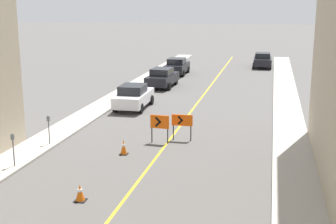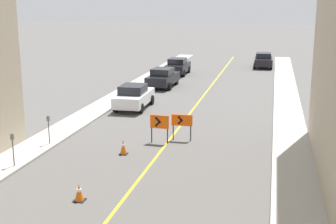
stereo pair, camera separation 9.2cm
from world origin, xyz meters
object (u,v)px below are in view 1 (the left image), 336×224
at_px(traffic_cone_fifth, 124,147).
at_px(parked_car_opposite_side, 263,60).
at_px(parking_meter_near_curb, 49,124).
at_px(parking_meter_far_curb, 13,143).
at_px(parked_car_curb_near, 134,96).
at_px(parked_car_curb_far, 177,66).
at_px(traffic_cone_fourth, 80,193).
at_px(arrow_barricade_primary, 160,123).
at_px(arrow_barricade_secondary, 182,122).
at_px(parked_car_curb_mid, 162,78).

bearing_deg(traffic_cone_fifth, parked_car_opposite_side, 79.89).
xyz_separation_m(parked_car_opposite_side, parking_meter_near_curb, (-9.45, -30.58, 0.32)).
relative_size(parking_meter_near_curb, parking_meter_far_curb, 0.99).
relative_size(parked_car_curb_near, parked_car_curb_far, 1.01).
bearing_deg(traffic_cone_fourth, traffic_cone_fifth, 90.94).
relative_size(arrow_barricade_primary, parking_meter_near_curb, 1.01).
distance_m(arrow_barricade_primary, parked_car_opposite_side, 29.24).
height_order(parked_car_opposite_side, parking_meter_far_curb, parked_car_opposite_side).
distance_m(arrow_barricade_primary, parked_car_curb_near, 8.02).
bearing_deg(parked_car_opposite_side, arrow_barricade_secondary, -97.71).
height_order(parked_car_curb_near, parked_car_curb_far, same).
relative_size(parked_car_curb_mid, parking_meter_near_curb, 3.09).
relative_size(traffic_cone_fifth, parking_meter_near_curb, 0.49).
bearing_deg(parked_car_curb_far, arrow_barricade_secondary, -77.93).
bearing_deg(parking_meter_near_curb, parked_car_opposite_side, 72.83).
relative_size(traffic_cone_fifth, parked_car_opposite_side, 0.16).
height_order(parked_car_curb_mid, parked_car_opposite_side, same).
bearing_deg(parking_meter_far_curb, traffic_cone_fourth, -31.61).
distance_m(parked_car_curb_mid, parked_car_curb_far, 6.99).
xyz_separation_m(arrow_barricade_secondary, parked_car_curb_near, (-4.51, 6.51, -0.18)).
bearing_deg(traffic_cone_fifth, parked_car_curb_far, 95.69).
distance_m(parked_car_curb_near, parked_car_curb_mid, 7.98).
bearing_deg(arrow_barricade_secondary, parking_meter_near_curb, -160.30).
xyz_separation_m(traffic_cone_fifth, arrow_barricade_primary, (1.22, 2.08, 0.68)).
xyz_separation_m(arrow_barricade_secondary, parked_car_curb_mid, (-4.43, 14.49, -0.18)).
bearing_deg(traffic_cone_fifth, parked_car_curb_near, 103.87).
bearing_deg(parking_meter_far_curb, parked_car_curb_mid, 85.16).
height_order(traffic_cone_fourth, parked_car_curb_far, parked_car_curb_far).
distance_m(arrow_barricade_secondary, parked_car_curb_near, 7.92).
xyz_separation_m(traffic_cone_fourth, parking_meter_far_curb, (-4.01, 2.47, 0.82)).
bearing_deg(traffic_cone_fifth, parking_meter_far_curb, -144.23).
bearing_deg(traffic_cone_fourth, arrow_barricade_secondary, 75.27).
height_order(arrow_barricade_secondary, parked_car_opposite_side, parked_car_opposite_side).
height_order(traffic_cone_fifth, parked_car_curb_near, parked_car_curb_near).
distance_m(parked_car_curb_mid, parking_meter_near_curb, 16.95).
bearing_deg(parked_car_curb_near, arrow_barricade_secondary, -56.66).
distance_m(parked_car_curb_near, parked_car_curb_far, 14.97).
bearing_deg(traffic_cone_fifth, arrow_barricade_secondary, 51.58).
xyz_separation_m(parked_car_curb_mid, parked_car_curb_far, (-0.20, 6.99, 0.00)).
bearing_deg(parking_meter_far_curb, parking_meter_near_curb, 90.00).
distance_m(parked_car_curb_near, parked_car_opposite_side, 23.07).
bearing_deg(parked_car_curb_near, traffic_cone_fourth, -82.10).
xyz_separation_m(arrow_barricade_primary, parked_car_curb_far, (-3.63, 22.18, -0.22)).
bearing_deg(arrow_barricade_primary, arrow_barricade_secondary, 39.26).
relative_size(traffic_cone_fourth, arrow_barricade_secondary, 0.47).
height_order(parked_car_curb_near, parked_car_opposite_side, same).
bearing_deg(traffic_cone_fourth, parking_meter_near_curb, 125.08).
height_order(traffic_cone_fifth, arrow_barricade_secondary, arrow_barricade_secondary).
relative_size(arrow_barricade_secondary, parked_car_curb_near, 0.31).
bearing_deg(traffic_cone_fifth, parked_car_curb_mid, 97.33).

